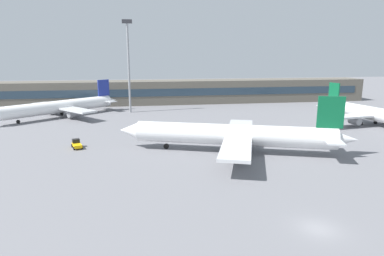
% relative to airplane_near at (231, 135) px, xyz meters
% --- Properties ---
extents(ground_plane, '(400.00, 400.00, 0.00)m').
position_rel_airplane_near_xyz_m(ground_plane, '(1.33, 9.64, -3.48)').
color(ground_plane, slate).
extents(terminal_building, '(146.75, 12.13, 9.00)m').
position_rel_airplane_near_xyz_m(terminal_building, '(1.33, 70.58, 1.02)').
color(terminal_building, '#5B564C').
rests_on(terminal_building, ground_plane).
extents(airplane_near, '(44.56, 31.87, 11.42)m').
position_rel_airplane_near_xyz_m(airplane_near, '(0.00, 0.00, 0.00)').
color(airplane_near, white).
rests_on(airplane_near, ground_plane).
extents(airplane_mid, '(29.43, 41.78, 10.36)m').
position_rel_airplane_near_xyz_m(airplane_mid, '(45.04, 17.70, -0.32)').
color(airplane_mid, white).
rests_on(airplane_mid, ground_plane).
extents(airplane_far, '(34.52, 30.91, 10.60)m').
position_rel_airplane_near_xyz_m(airplane_far, '(-41.77, 45.00, -0.25)').
color(airplane_far, white).
rests_on(airplane_far, ground_plane).
extents(baggage_tug_yellow, '(2.74, 3.89, 1.75)m').
position_rel_airplane_near_xyz_m(baggage_tug_yellow, '(-30.50, 8.06, -2.68)').
color(baggage_tug_yellow, '#F2B20C').
rests_on(baggage_tug_yellow, ground_plane).
extents(floodlight_tower_west, '(3.20, 0.80, 29.76)m').
position_rel_airplane_near_xyz_m(floodlight_tower_west, '(-20.34, 51.07, 13.48)').
color(floodlight_tower_west, gray).
rests_on(floodlight_tower_west, ground_plane).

